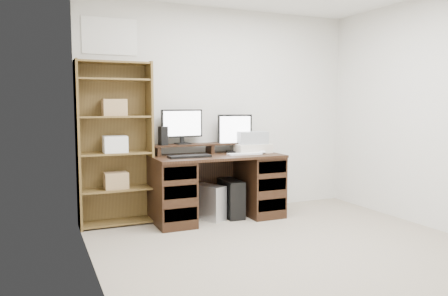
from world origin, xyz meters
TOP-DOWN VIEW (x-y plane):
  - room at (-0.00, 0.00)m, footprint 3.54×4.04m
  - desk at (-0.23, 1.64)m, footprint 1.50×0.70m
  - riser_shelf at (-0.23, 1.85)m, footprint 1.40×0.22m
  - monitor_wide at (-0.57, 1.87)m, footprint 0.51×0.15m
  - monitor_small at (0.09, 1.82)m, footprint 0.42×0.19m
  - speaker at (-0.81, 1.83)m, footprint 0.10×0.10m
  - keyboard_black at (-0.60, 1.53)m, footprint 0.47×0.16m
  - keyboard_white at (0.08, 1.53)m, footprint 0.41×0.13m
  - mouse at (0.31, 1.53)m, footprint 0.11×0.09m
  - printer at (0.27, 1.72)m, footprint 0.44×0.33m
  - basket at (0.27, 1.72)m, footprint 0.38×0.29m
  - tower_silver at (-0.33, 1.64)m, footprint 0.33×0.44m
  - tower_black at (-0.04, 1.65)m, footprint 0.20×0.45m
  - bookshelf at (-1.35, 1.86)m, footprint 0.80×0.30m

SIDE VIEW (x-z plane):
  - tower_silver at x=-0.33m, z-range 0.00..0.40m
  - tower_black at x=-0.04m, z-range 0.00..0.44m
  - desk at x=-0.23m, z-range 0.01..0.76m
  - keyboard_white at x=0.08m, z-range 0.75..0.77m
  - keyboard_black at x=-0.60m, z-range 0.75..0.78m
  - mouse at x=0.31m, z-range 0.75..0.79m
  - printer at x=0.27m, z-range 0.75..0.86m
  - riser_shelf at x=-0.23m, z-range 0.78..0.90m
  - bookshelf at x=-1.35m, z-range 0.02..1.82m
  - basket at x=0.27m, z-range 0.86..1.01m
  - speaker at x=-0.81m, z-range 0.87..1.08m
  - monitor_small at x=0.09m, z-range 0.77..1.23m
  - monitor_wide at x=-0.57m, z-range 0.89..1.30m
  - room at x=0.00m, z-range -0.02..2.52m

